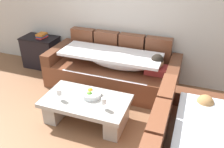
# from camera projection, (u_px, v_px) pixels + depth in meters

# --- Properties ---
(ground_plane) EXTENTS (14.00, 14.00, 0.00)m
(ground_plane) POSITION_uv_depth(u_px,v_px,m) (63.00, 147.00, 3.00)
(ground_plane) COLOR brown
(back_wall) EXTENTS (9.00, 0.10, 2.70)m
(back_wall) POSITION_uv_depth(u_px,v_px,m) (118.00, 4.00, 4.11)
(back_wall) COLOR beige
(back_wall) RESTS_ON ground_plane
(couch_along_wall) EXTENTS (2.28, 0.92, 0.88)m
(couch_along_wall) POSITION_uv_depth(u_px,v_px,m) (114.00, 69.00, 4.13)
(couch_along_wall) COLOR brown
(couch_along_wall) RESTS_ON ground_plane
(coffee_table) EXTENTS (1.20, 0.68, 0.38)m
(coffee_table) POSITION_uv_depth(u_px,v_px,m) (86.00, 107.00, 3.32)
(coffee_table) COLOR #A1A19E
(coffee_table) RESTS_ON ground_plane
(fruit_bowl) EXTENTS (0.28, 0.28, 0.10)m
(fruit_bowl) POSITION_uv_depth(u_px,v_px,m) (91.00, 94.00, 3.30)
(fruit_bowl) COLOR silver
(fruit_bowl) RESTS_ON coffee_table
(wine_glass_near_left) EXTENTS (0.07, 0.07, 0.17)m
(wine_glass_near_left) POSITION_uv_depth(u_px,v_px,m) (59.00, 93.00, 3.19)
(wine_glass_near_left) COLOR silver
(wine_glass_near_left) RESTS_ON coffee_table
(wine_glass_near_right) EXTENTS (0.07, 0.07, 0.17)m
(wine_glass_near_right) POSITION_uv_depth(u_px,v_px,m) (104.00, 101.00, 3.01)
(wine_glass_near_right) COLOR silver
(wine_glass_near_right) RESTS_ON coffee_table
(open_magazine) EXTENTS (0.34, 0.30, 0.01)m
(open_magazine) POSITION_uv_depth(u_px,v_px,m) (112.00, 102.00, 3.19)
(open_magazine) COLOR white
(open_magazine) RESTS_ON coffee_table
(side_cabinet) EXTENTS (0.72, 0.44, 0.64)m
(side_cabinet) POSITION_uv_depth(u_px,v_px,m) (41.00, 52.00, 4.83)
(side_cabinet) COLOR black
(side_cabinet) RESTS_ON ground_plane
(book_stack_on_cabinet) EXTENTS (0.16, 0.23, 0.09)m
(book_stack_on_cabinet) POSITION_uv_depth(u_px,v_px,m) (42.00, 36.00, 4.62)
(book_stack_on_cabinet) COLOR red
(book_stack_on_cabinet) RESTS_ON side_cabinet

